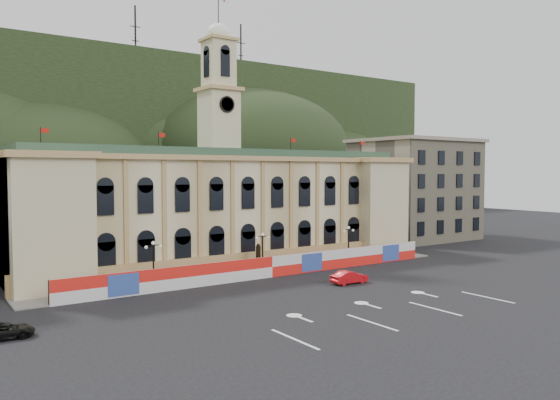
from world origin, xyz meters
TOP-DOWN VIEW (x-y plane):
  - ground at (0.00, 0.00)m, footprint 260.00×260.00m
  - lane_markings at (0.00, -5.00)m, footprint 26.00×10.00m
  - hill_ridge at (0.03, 121.99)m, footprint 230.00×80.00m
  - city_hall at (0.00, 27.63)m, footprint 56.20×17.60m
  - side_building_right at (43.00, 30.93)m, footprint 21.00×17.00m
  - hoarding_fence at (0.06, 15.07)m, footprint 50.00×0.44m
  - pavement at (0.00, 17.75)m, footprint 56.00×5.50m
  - statue at (0.00, 18.00)m, footprint 1.40×1.40m
  - lamp_left at (-14.00, 17.00)m, footprint 1.96×0.44m
  - lamp_center at (0.00, 17.00)m, footprint 1.96×0.44m
  - lamp_right at (14.00, 17.00)m, footprint 1.96×0.44m
  - red_sedan at (5.14, 6.94)m, footprint 1.98×4.59m
  - black_suv at (-30.00, 6.52)m, footprint 2.67×4.65m

SIDE VIEW (x-z plane):
  - ground at x=0.00m, z-range 0.00..0.00m
  - lane_markings at x=0.00m, z-range -0.01..0.01m
  - pavement at x=0.00m, z-range 0.00..0.16m
  - black_suv at x=-30.00m, z-range 0.00..1.20m
  - red_sedan at x=5.14m, z-range 0.00..1.46m
  - statue at x=0.00m, z-range -0.67..3.05m
  - hoarding_fence at x=0.06m, z-range 0.00..2.50m
  - lamp_left at x=-14.00m, z-range 0.50..5.65m
  - lamp_center at x=0.00m, z-range 0.50..5.65m
  - lamp_right at x=14.00m, z-range 0.50..5.65m
  - city_hall at x=0.00m, z-range -10.70..26.40m
  - side_building_right at x=43.00m, z-range 0.03..18.63m
  - hill_ridge at x=0.03m, z-range -12.52..51.48m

